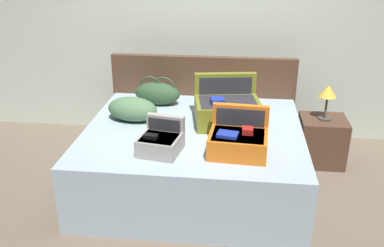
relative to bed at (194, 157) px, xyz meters
name	(u,v)px	position (x,y,z in m)	size (l,w,h in m)	color
ground_plane	(188,210)	(0.00, -0.40, -0.28)	(12.00, 12.00, 0.00)	#6B5B4C
back_wall	(207,18)	(0.00, 1.25, 1.02)	(8.00, 0.10, 2.60)	#B7C1B2
bed	(194,157)	(0.00, 0.00, 0.00)	(1.87, 1.66, 0.57)	#99ADBC
headboard	(203,102)	(0.00, 0.87, 0.21)	(1.91, 0.08, 0.98)	#4C3323
hard_case_large	(227,109)	(0.28, 0.16, 0.42)	(0.62, 0.54, 0.40)	olive
hard_case_medium	(238,140)	(0.39, -0.41, 0.39)	(0.46, 0.41, 0.33)	#D16619
hard_case_small	(161,141)	(-0.20, -0.46, 0.37)	(0.35, 0.36, 0.26)	gray
duffel_bag	(157,93)	(-0.42, 0.55, 0.40)	(0.47, 0.26, 0.29)	#2D4C2D
pillow_near_headboard	(235,100)	(0.34, 0.56, 0.36)	(0.40, 0.25, 0.16)	gold
pillow_center_head	(132,109)	(-0.57, 0.12, 0.39)	(0.46, 0.28, 0.21)	#4C724C
nightstand	(322,141)	(1.22, 0.58, -0.05)	(0.44, 0.40, 0.47)	#4C3323
table_lamp	(328,94)	(1.22, 0.58, 0.45)	(0.16, 0.16, 0.34)	#3F3833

